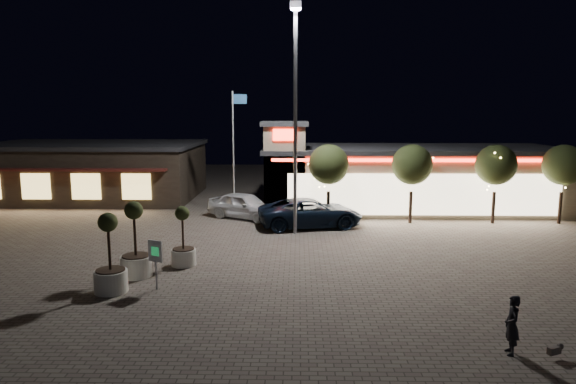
{
  "coord_description": "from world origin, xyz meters",
  "views": [
    {
      "loc": [
        2.18,
        -19.77,
        6.77
      ],
      "look_at": [
        1.65,
        6.0,
        2.68
      ],
      "focal_mm": 32.0,
      "sensor_mm": 36.0,
      "label": 1
    }
  ],
  "objects_px": {
    "pedestrian": "(512,325)",
    "planter_mid": "(110,268)",
    "valet_sign": "(155,255)",
    "planter_left": "(136,253)",
    "pickup_truck": "(311,213)",
    "white_sedan": "(245,205)"
  },
  "relations": [
    {
      "from": "pedestrian",
      "to": "planter_mid",
      "type": "xyz_separation_m",
      "value": [
        -13.05,
        4.75,
        0.09
      ]
    },
    {
      "from": "valet_sign",
      "to": "planter_left",
      "type": "bearing_deg",
      "value": 129.12
    },
    {
      "from": "planter_mid",
      "to": "valet_sign",
      "type": "relative_size",
      "value": 1.58
    },
    {
      "from": "valet_sign",
      "to": "pedestrian",
      "type": "bearing_deg",
      "value": -23.84
    },
    {
      "from": "pickup_truck",
      "to": "valet_sign",
      "type": "bearing_deg",
      "value": 138.15
    },
    {
      "from": "pedestrian",
      "to": "planter_left",
      "type": "xyz_separation_m",
      "value": [
        -12.66,
        6.59,
        0.12
      ]
    },
    {
      "from": "white_sedan",
      "to": "planter_mid",
      "type": "relative_size",
      "value": 1.59
    },
    {
      "from": "white_sedan",
      "to": "pedestrian",
      "type": "relative_size",
      "value": 2.85
    },
    {
      "from": "planter_left",
      "to": "valet_sign",
      "type": "bearing_deg",
      "value": -50.88
    },
    {
      "from": "pickup_truck",
      "to": "white_sedan",
      "type": "relative_size",
      "value": 1.26
    },
    {
      "from": "pickup_truck",
      "to": "planter_mid",
      "type": "xyz_separation_m",
      "value": [
        -7.79,
        -11.15,
        0.09
      ]
    },
    {
      "from": "planter_left",
      "to": "planter_mid",
      "type": "relative_size",
      "value": 1.03
    },
    {
      "from": "white_sedan",
      "to": "pickup_truck",
      "type": "bearing_deg",
      "value": -90.14
    },
    {
      "from": "white_sedan",
      "to": "valet_sign",
      "type": "xyz_separation_m",
      "value": [
        -2.0,
        -13.2,
        0.52
      ]
    },
    {
      "from": "planter_left",
      "to": "pickup_truck",
      "type": "bearing_deg",
      "value": 51.51
    },
    {
      "from": "planter_left",
      "to": "valet_sign",
      "type": "distance_m",
      "value": 2.03
    },
    {
      "from": "pickup_truck",
      "to": "pedestrian",
      "type": "relative_size",
      "value": 3.59
    },
    {
      "from": "pickup_truck",
      "to": "white_sedan",
      "type": "xyz_separation_m",
      "value": [
        -4.14,
        2.34,
        -0.02
      ]
    },
    {
      "from": "pickup_truck",
      "to": "planter_mid",
      "type": "relative_size",
      "value": 2.0
    },
    {
      "from": "planter_left",
      "to": "planter_mid",
      "type": "distance_m",
      "value": 1.88
    },
    {
      "from": "planter_left",
      "to": "valet_sign",
      "type": "relative_size",
      "value": 1.64
    },
    {
      "from": "white_sedan",
      "to": "planter_mid",
      "type": "height_order",
      "value": "planter_mid"
    }
  ]
}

